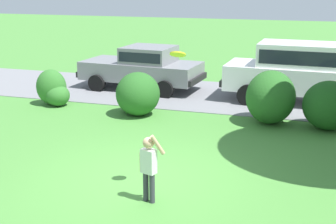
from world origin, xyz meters
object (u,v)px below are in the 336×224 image
at_px(parked_sedan, 144,66).
at_px(frisbee, 178,54).
at_px(parked_suv, 298,70).
at_px(child_thrower, 149,164).

distance_m(parked_sedan, frisbee, 8.84).
bearing_deg(parked_suv, frisbee, -103.31).
height_order(parked_suv, frisbee, frisbee).
xyz_separation_m(child_thrower, frisbee, (0.38, 0.48, 1.88)).
distance_m(parked_sedan, child_thrower, 8.96).
height_order(child_thrower, frisbee, frisbee).
bearing_deg(parked_sedan, parked_suv, -3.40).
xyz_separation_m(parked_sedan, parked_suv, (5.36, -0.32, 0.23)).
height_order(parked_sedan, child_thrower, parked_sedan).
distance_m(parked_sedan, parked_suv, 5.37).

